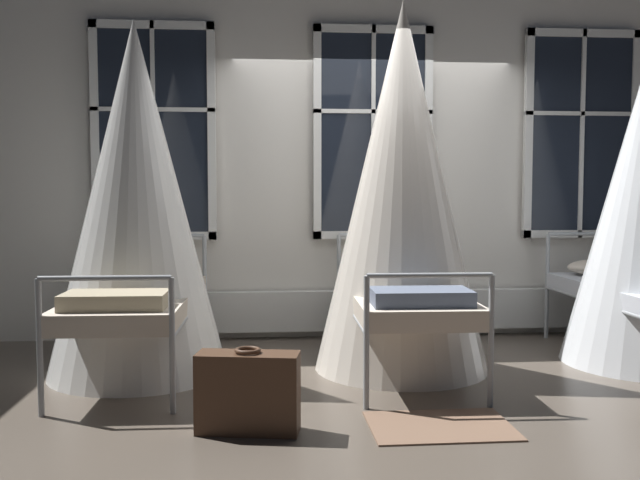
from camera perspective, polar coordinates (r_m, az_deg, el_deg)
The scene contains 7 objects.
ground at distance 5.49m, azimuth 5.91°, elevation -9.99°, with size 21.30×21.30×0.00m, color brown.
back_wall_with_windows at distance 6.44m, azimuth 4.18°, elevation 6.64°, with size 8.92×0.10×3.25m, color silver.
window_bank at distance 6.31m, azimuth 4.32°, elevation 2.14°, with size 4.94×0.10×2.73m.
cot_first at distance 5.20m, azimuth -14.75°, elevation 2.84°, with size 1.29×2.00×2.55m.
cot_second at distance 5.20m, azimuth 6.71°, elevation 3.85°, with size 1.29×2.00×2.72m.
rug_second at distance 4.11m, azimuth 9.79°, elevation -14.73°, with size 0.80×0.56×0.01m, color brown.
suitcase_dark at distance 3.93m, azimuth -5.90°, elevation -12.26°, with size 0.59×0.30×0.47m.
Camera 1 is at (-0.99, -5.24, 1.31)m, focal length 39.17 mm.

